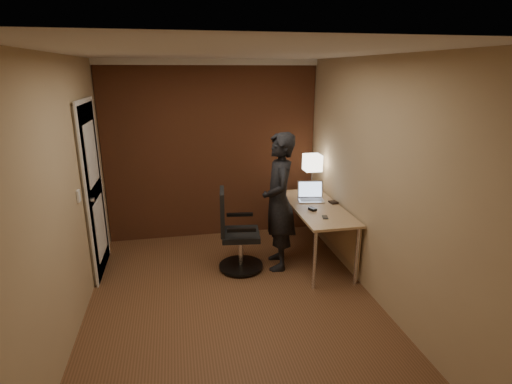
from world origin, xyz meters
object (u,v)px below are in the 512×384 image
desk_lamp (312,163)px  office_chair (235,236)px  laptop (311,195)px  mouse (313,209)px  desk (322,215)px  wallet (333,202)px  person (279,202)px  phone (325,217)px

desk_lamp → office_chair: bearing=-151.8°
laptop → mouse: laptop is taller
desk_lamp → office_chair: 1.50m
desk → wallet: size_ratio=13.64×
mouse → person: (-0.40, 0.08, 0.09)m
phone → office_chair: size_ratio=0.12×
desk → wallet: (0.18, 0.07, 0.14)m
desk → mouse: bearing=-140.6°
office_chair → phone: bearing=-19.2°
wallet → person: person is taller
mouse → wallet: (0.35, 0.21, -0.01)m
office_chair → person: size_ratio=0.59×
wallet → person: 0.77m
office_chair → person: (0.53, -0.01, 0.40)m
mouse → person: person is taller
desk_lamp → mouse: desk_lamp is taller
phone → wallet: size_ratio=1.05×
desk → laptop: 0.33m
mouse → phone: bearing=-100.3°
desk_lamp → office_chair: (-1.16, -0.62, -0.71)m
desk → mouse: 0.27m
laptop → wallet: (0.24, -0.20, -0.05)m
phone → desk: bearing=87.3°
desk → phone: size_ratio=13.04×
desk → office_chair: (-1.11, -0.06, -0.16)m
desk_lamp → office_chair: desk_lamp is taller
wallet → person: size_ratio=0.07×
desk_lamp → phone: 1.07m
laptop → office_chair: size_ratio=0.37×
laptop → phone: laptop is taller
desk_lamp → person: person is taller
desk_lamp → wallet: bearing=-76.0°
laptop → wallet: bearing=-40.1°
laptop → person: person is taller
desk → person: 0.63m
person → phone: bearing=60.7°
phone → office_chair: (-1.00, 0.35, -0.29)m
wallet → phone: bearing=-121.7°
desk_lamp → wallet: size_ratio=4.86×
phone → mouse: bearing=116.0°
desk_lamp → laptop: size_ratio=1.45×
desk_lamp → laptop: bearing=-110.8°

